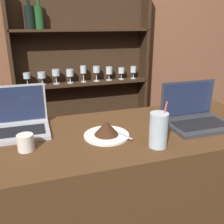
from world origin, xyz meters
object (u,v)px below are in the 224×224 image
Objects in this scene: laptop_far at (195,116)px; coffee_cup at (26,143)px; laptop_near at (18,122)px; water_glass at (158,130)px; cake_plate at (107,130)px.

coffee_cup is (-0.88, -0.04, -0.01)m from laptop_far.
laptop_near is 1.44× the size of water_glass.
laptop_far is 1.50× the size of cake_plate.
laptop_near is at bearing 168.37° from laptop_far.
laptop_far is 4.59× the size of coffee_cup.
laptop_far is 0.51m from cake_plate.
water_glass is (0.19, -0.17, 0.05)m from cake_plate.
cake_plate is 0.38m from coffee_cup.
laptop_near is 4.11× the size of coffee_cup.
water_glass is at bearing -31.48° from laptop_near.
laptop_far is at bearing 2.42° from coffee_cup.
laptop_far is 1.61× the size of water_glass.
laptop_near reaches higher than coffee_cup.
laptop_near is 0.23m from coffee_cup.
laptop_near is 0.46m from cake_plate.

